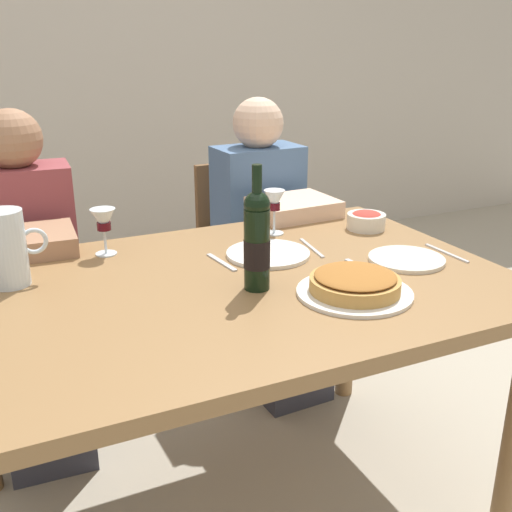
% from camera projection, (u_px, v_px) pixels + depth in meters
% --- Properties ---
extents(ground_plane, '(8.00, 8.00, 0.00)m').
position_uv_depth(ground_plane, '(234.00, 510.00, 1.88)').
color(ground_plane, '#B2A893').
extents(back_wall, '(8.00, 0.10, 2.80)m').
position_uv_depth(back_wall, '(64.00, 32.00, 3.45)').
color(back_wall, beige).
rests_on(back_wall, ground).
extents(dining_table, '(1.50, 1.00, 0.76)m').
position_uv_depth(dining_table, '(231.00, 314.00, 1.65)').
color(dining_table, olive).
rests_on(dining_table, ground).
extents(wine_bottle, '(0.07, 0.07, 0.33)m').
position_uv_depth(wine_bottle, '(257.00, 240.00, 1.54)').
color(wine_bottle, black).
rests_on(wine_bottle, dining_table).
extents(water_pitcher, '(0.16, 0.10, 0.20)m').
position_uv_depth(water_pitcher, '(8.00, 253.00, 1.58)').
color(water_pitcher, silver).
rests_on(water_pitcher, dining_table).
extents(baked_tart, '(0.30, 0.30, 0.06)m').
position_uv_depth(baked_tart, '(355.00, 284.00, 1.53)').
color(baked_tart, white).
rests_on(baked_tart, dining_table).
extents(salad_bowl, '(0.13, 0.13, 0.06)m').
position_uv_depth(salad_bowl, '(366.00, 220.00, 2.06)').
color(salad_bowl, silver).
rests_on(salad_bowl, dining_table).
extents(wine_glass_left_diner, '(0.07, 0.07, 0.15)m').
position_uv_depth(wine_glass_left_diner, '(274.00, 203.00, 1.98)').
color(wine_glass_left_diner, silver).
rests_on(wine_glass_left_diner, dining_table).
extents(wine_glass_right_diner, '(0.07, 0.07, 0.14)m').
position_uv_depth(wine_glass_right_diner, '(104.00, 222.00, 1.80)').
color(wine_glass_right_diner, silver).
rests_on(wine_glass_right_diner, dining_table).
extents(dinner_plate_left_setting, '(0.25, 0.25, 0.01)m').
position_uv_depth(dinner_plate_left_setting, '(268.00, 254.00, 1.82)').
color(dinner_plate_left_setting, white).
rests_on(dinner_plate_left_setting, dining_table).
extents(dinner_plate_right_setting, '(0.22, 0.22, 0.01)m').
position_uv_depth(dinner_plate_right_setting, '(406.00, 259.00, 1.77)').
color(dinner_plate_right_setting, silver).
rests_on(dinner_plate_right_setting, dining_table).
extents(fork_left_setting, '(0.03, 0.16, 0.00)m').
position_uv_depth(fork_left_setting, '(222.00, 262.00, 1.76)').
color(fork_left_setting, silver).
rests_on(fork_left_setting, dining_table).
extents(knife_left_setting, '(0.03, 0.18, 0.00)m').
position_uv_depth(knife_left_setting, '(312.00, 248.00, 1.88)').
color(knife_left_setting, silver).
rests_on(knife_left_setting, dining_table).
extents(knife_right_setting, '(0.01, 0.18, 0.00)m').
position_uv_depth(knife_right_setting, '(447.00, 253.00, 1.83)').
color(knife_right_setting, silver).
rests_on(knife_right_setting, dining_table).
extents(spoon_right_setting, '(0.02, 0.16, 0.00)m').
position_uv_depth(spoon_right_setting, '(363.00, 268.00, 1.71)').
color(spoon_right_setting, silver).
rests_on(spoon_right_setting, dining_table).
extents(chair_left, '(0.42, 0.42, 0.87)m').
position_uv_depth(chair_left, '(31.00, 285.00, 2.29)').
color(chair_left, brown).
rests_on(chair_left, ground).
extents(diner_left, '(0.35, 0.52, 1.16)m').
position_uv_depth(diner_left, '(30.00, 277.00, 2.05)').
color(diner_left, '#8E3D42').
rests_on(diner_left, ground).
extents(chair_right, '(0.42, 0.42, 0.87)m').
position_uv_depth(chair_right, '(245.00, 251.00, 2.66)').
color(chair_right, brown).
rests_on(chair_right, ground).
extents(diner_right, '(0.35, 0.51, 1.16)m').
position_uv_depth(diner_right, '(271.00, 240.00, 2.42)').
color(diner_right, '#4C6B93').
rests_on(diner_right, ground).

